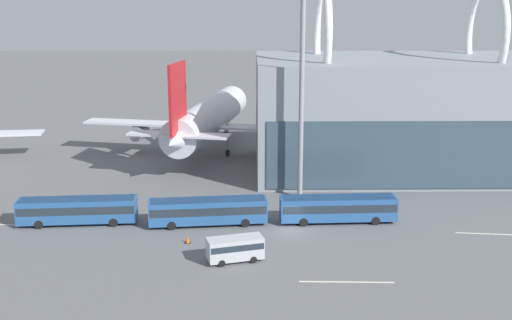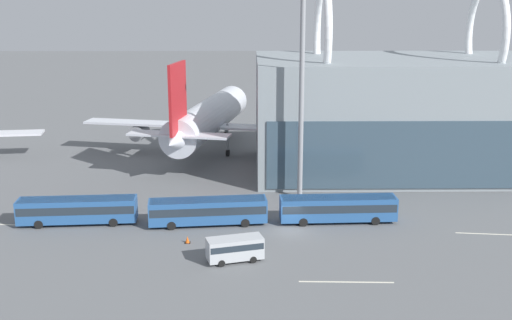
{
  "view_description": "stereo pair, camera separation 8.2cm",
  "coord_description": "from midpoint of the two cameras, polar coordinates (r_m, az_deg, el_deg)",
  "views": [
    {
      "loc": [
        -4.71,
        -67.53,
        26.19
      ],
      "look_at": [
        -3.77,
        16.0,
        4.0
      ],
      "focal_mm": 45.0,
      "sensor_mm": 36.0,
      "label": 1
    },
    {
      "loc": [
        -4.62,
        -67.53,
        26.19
      ],
      "look_at": [
        -3.77,
        16.0,
        4.0
      ],
      "focal_mm": 45.0,
      "sensor_mm": 36.0,
      "label": 2
    }
  ],
  "objects": [
    {
      "name": "ground_plane",
      "position": [
        72.58,
        3.11,
        -6.3
      ],
      "size": [
        440.0,
        440.0,
        0.0
      ],
      "primitive_type": "plane",
      "color": "slate"
    },
    {
      "name": "airliner_at_gate_far",
      "position": [
        105.01,
        -4.39,
        3.7
      ],
      "size": [
        40.8,
        39.63,
        16.6
      ],
      "rotation": [
        0.0,
        0.0,
        1.37
      ],
      "color": "silver",
      "rests_on": "ground_plane"
    },
    {
      "name": "airliner_parked_remote",
      "position": [
        117.75,
        19.4,
        3.6
      ],
      "size": [
        41.37,
        43.39,
        15.21
      ],
      "rotation": [
        0.0,
        0.0,
        6.25
      ],
      "color": "white",
      "rests_on": "ground_plane"
    },
    {
      "name": "shuttle_bus_0",
      "position": [
        76.75,
        -15.61,
        -4.22
      ],
      "size": [
        13.62,
        3.62,
        3.05
      ],
      "rotation": [
        0.0,
        0.0,
        0.07
      ],
      "color": "#285693",
      "rests_on": "ground_plane"
    },
    {
      "name": "shuttle_bus_1",
      "position": [
        73.89,
        -4.31,
        -4.44
      ],
      "size": [
        13.67,
        4.01,
        3.05
      ],
      "rotation": [
        0.0,
        0.0,
        0.1
      ],
      "color": "#285693",
      "rests_on": "ground_plane"
    },
    {
      "name": "shuttle_bus_2",
      "position": [
        75.16,
        7.28,
        -4.18
      ],
      "size": [
        13.57,
        3.27,
        3.05
      ],
      "rotation": [
        0.0,
        0.0,
        0.04
      ],
      "color": "#285693",
      "rests_on": "ground_plane"
    },
    {
      "name": "service_van_foreground",
      "position": [
        64.29,
        -1.91,
        -7.78
      ],
      "size": [
        5.91,
        3.52,
        2.44
      ],
      "rotation": [
        0.0,
        0.0,
        0.27
      ],
      "color": "#B2B7BC",
      "rests_on": "ground_plane"
    },
    {
      "name": "floodlight_mast",
      "position": [
        80.59,
        4.06,
        7.14
      ],
      "size": [
        2.12,
        2.12,
        26.51
      ],
      "color": "gray",
      "rests_on": "ground_plane"
    },
    {
      "name": "lane_stripe_0",
      "position": [
        76.34,
        20.71,
        -6.19
      ],
      "size": [
        9.22,
        1.34,
        0.01
      ],
      "primitive_type": "cube",
      "rotation": [
        0.0,
        0.0,
        -0.12
      ],
      "color": "silver",
      "rests_on": "ground_plane"
    },
    {
      "name": "lane_stripe_1",
      "position": [
        79.86,
        -21.63,
        -5.36
      ],
      "size": [
        11.69,
        1.34,
        0.01
      ],
      "primitive_type": "cube",
      "rotation": [
        0.0,
        0.0,
        -0.09
      ],
      "color": "silver",
      "rests_on": "ground_plane"
    },
    {
      "name": "lane_stripe_2",
      "position": [
        61.04,
        8.03,
        -10.69
      ],
      "size": [
        8.81,
        0.56,
        0.01
      ],
      "primitive_type": "cube",
      "rotation": [
        0.0,
        0.0,
        -0.04
      ],
      "color": "silver",
      "rests_on": "ground_plane"
    },
    {
      "name": "traffic_cone_0",
      "position": [
        69.41,
        -6.13,
        -7.05
      ],
      "size": [
        0.62,
        0.62,
        0.75
      ],
      "color": "black",
      "rests_on": "ground_plane"
    }
  ]
}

